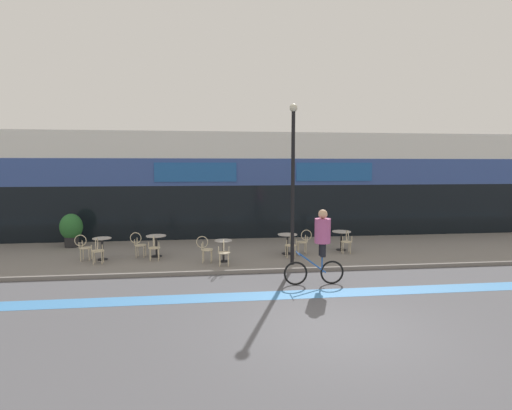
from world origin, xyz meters
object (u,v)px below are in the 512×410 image
object	(u,v)px
bistro_table_1	(156,242)
cafe_chair_1_side	(139,243)
bistro_table_2	(223,247)
cafe_chair_3_side	(304,240)
cafe_chair_2_near	(224,251)
cafe_chair_3_near	(291,243)
cafe_chair_4_near	(347,240)
cafe_chair_1_near	(154,246)
cafe_chair_0_side	(83,246)
cyclist_0	(321,241)
cafe_chair_0_near	(97,249)
bistro_table_0	(102,244)
lamp_post	(293,173)
cafe_chair_2_side	(205,247)
planter_pot	(71,229)
bistro_table_4	(341,237)
bistro_table_3	(287,240)

from	to	relation	value
bistro_table_1	cafe_chair_1_side	world-z (taller)	cafe_chair_1_side
bistro_table_2	cafe_chair_3_side	bearing A→B (deg)	16.83
bistro_table_2	cafe_chair_1_side	bearing A→B (deg)	160.31
bistro_table_1	cafe_chair_2_near	distance (m)	2.91
cafe_chair_2_near	cafe_chair_3_near	xyz separation A→B (m)	(2.43, 0.93, 0.00)
cafe_chair_3_near	cafe_chair_4_near	distance (m)	2.24
cafe_chair_1_side	cafe_chair_3_side	size ratio (longest dim) A/B	1.00
cafe_chair_1_near	cafe_chair_1_side	xyz separation A→B (m)	(-0.63, 0.63, 0.00)
cafe_chair_0_side	cyclist_0	bearing A→B (deg)	-23.37
cafe_chair_1_near	cafe_chair_3_side	size ratio (longest dim) A/B	1.00
cafe_chair_1_side	cafe_chair_0_near	bearing A→B (deg)	-137.58
bistro_table_1	cafe_chair_1_near	size ratio (longest dim) A/B	0.86
bistro_table_0	cafe_chair_3_near	bearing A→B (deg)	-4.33
cafe_chair_1_near	cafe_chair_3_side	world-z (taller)	same
cafe_chair_0_near	cafe_chair_1_side	bearing A→B (deg)	-57.08
lamp_post	cafe_chair_4_near	bearing A→B (deg)	30.08
cafe_chair_2_side	cafe_chair_4_near	world-z (taller)	same
cafe_chair_2_side	cafe_chair_4_near	distance (m)	5.30
planter_pot	bistro_table_1	bearing A→B (deg)	-31.22
bistro_table_4	bistro_table_1	bearing A→B (deg)	-177.91
bistro_table_3	cafe_chair_0_side	size ratio (longest dim) A/B	0.83
bistro_table_3	cafe_chair_3_side	bearing A→B (deg)	-0.46
cafe_chair_2_near	cafe_chair_2_side	bearing A→B (deg)	50.50
planter_pot	cyclist_0	bearing A→B (deg)	-33.97
bistro_table_3	cafe_chair_1_side	xyz separation A→B (m)	(-5.42, 0.15, -0.02)
cafe_chair_2_side	cafe_chair_4_near	xyz separation A→B (m)	(5.25, 0.69, 0.00)
bistro_table_2	cafe_chair_2_near	size ratio (longest dim) A/B	0.83
bistro_table_1	cafe_chair_0_side	size ratio (longest dim) A/B	0.86
cafe_chair_1_near	bistro_table_0	bearing A→B (deg)	76.33
cafe_chair_0_near	cafe_chair_3_near	xyz separation A→B (m)	(6.61, 0.12, 0.00)
cafe_chair_3_near	cyclist_0	size ratio (longest dim) A/B	0.42
cafe_chair_2_side	bistro_table_2	bearing A→B (deg)	5.80
bistro_table_3	cafe_chair_1_side	bearing A→B (deg)	178.42
bistro_table_1	cyclist_0	xyz separation A→B (m)	(5.04, -3.64, 0.60)
cafe_chair_2_near	cafe_chair_2_side	distance (m)	0.88
cafe_chair_0_side	cafe_chair_1_side	xyz separation A→B (m)	(1.82, 0.27, 0.00)
bistro_table_3	cafe_chair_1_side	world-z (taller)	cafe_chair_1_side
lamp_post	cafe_chair_1_side	bearing A→B (deg)	161.62
bistro_table_1	cafe_chair_0_side	distance (m)	2.46
lamp_post	cyclist_0	world-z (taller)	lamp_post
bistro_table_2	planter_pot	bearing A→B (deg)	151.46
cafe_chair_0_near	cafe_chair_1_side	distance (m)	1.49
cafe_chair_1_side	cafe_chair_2_near	size ratio (longest dim) A/B	1.00
cafe_chair_1_side	cafe_chair_2_side	distance (m)	2.61
cafe_chair_1_near	cafe_chair_3_near	bearing A→B (deg)	-94.24
bistro_table_1	lamp_post	world-z (taller)	lamp_post
cafe_chair_0_side	cafe_chair_2_side	world-z (taller)	same
cafe_chair_1_side	cafe_chair_3_side	world-z (taller)	same
cafe_chair_3_near	cafe_chair_3_side	world-z (taller)	same
cafe_chair_0_near	cafe_chair_1_near	distance (m)	1.83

